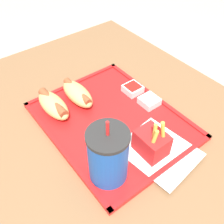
{
  "coord_description": "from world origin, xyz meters",
  "views": [
    {
      "loc": [
        -0.36,
        0.27,
        1.29
      ],
      "look_at": [
        0.04,
        -0.04,
        0.8
      ],
      "focal_mm": 42.0,
      "sensor_mm": 36.0,
      "label": 1
    }
  ],
  "objects_px": {
    "hot_dog_far": "(53,105)",
    "hot_dog_near": "(77,93)",
    "soda_cup": "(108,155)",
    "fries_carton": "(152,143)",
    "sauce_cup_mayo": "(149,101)",
    "sauce_cup_ketchup": "(133,89)"
  },
  "relations": [
    {
      "from": "soda_cup",
      "to": "sauce_cup_mayo",
      "type": "distance_m",
      "value": 0.27
    },
    {
      "from": "soda_cup",
      "to": "hot_dog_near",
      "type": "distance_m",
      "value": 0.27
    },
    {
      "from": "sauce_cup_ketchup",
      "to": "hot_dog_near",
      "type": "bearing_deg",
      "value": 64.89
    },
    {
      "from": "hot_dog_far",
      "to": "soda_cup",
      "type": "bearing_deg",
      "value": 179.52
    },
    {
      "from": "soda_cup",
      "to": "hot_dog_near",
      "type": "relative_size",
      "value": 1.26
    },
    {
      "from": "soda_cup",
      "to": "sauce_cup_mayo",
      "type": "bearing_deg",
      "value": -64.18
    },
    {
      "from": "soda_cup",
      "to": "hot_dog_far",
      "type": "height_order",
      "value": "soda_cup"
    },
    {
      "from": "fries_carton",
      "to": "sauce_cup_mayo",
      "type": "height_order",
      "value": "fries_carton"
    },
    {
      "from": "fries_carton",
      "to": "hot_dog_near",
      "type": "bearing_deg",
      "value": 7.9
    },
    {
      "from": "sauce_cup_mayo",
      "to": "sauce_cup_ketchup",
      "type": "bearing_deg",
      "value": 1.45
    },
    {
      "from": "hot_dog_far",
      "to": "sauce_cup_ketchup",
      "type": "distance_m",
      "value": 0.24
    },
    {
      "from": "sauce_cup_mayo",
      "to": "soda_cup",
      "type": "bearing_deg",
      "value": 115.82
    },
    {
      "from": "hot_dog_far",
      "to": "sauce_cup_mayo",
      "type": "distance_m",
      "value": 0.27
    },
    {
      "from": "soda_cup",
      "to": "hot_dog_far",
      "type": "relative_size",
      "value": 1.26
    },
    {
      "from": "hot_dog_far",
      "to": "fries_carton",
      "type": "height_order",
      "value": "fries_carton"
    },
    {
      "from": "hot_dog_far",
      "to": "fries_carton",
      "type": "relative_size",
      "value": 1.29
    },
    {
      "from": "soda_cup",
      "to": "fries_carton",
      "type": "xyz_separation_m",
      "value": [
        -0.01,
        -0.12,
        -0.04
      ]
    },
    {
      "from": "hot_dog_near",
      "to": "fries_carton",
      "type": "height_order",
      "value": "fries_carton"
    },
    {
      "from": "hot_dog_far",
      "to": "hot_dog_near",
      "type": "xyz_separation_m",
      "value": [
        -0.0,
        -0.08,
        -0.0
      ]
    },
    {
      "from": "sauce_cup_ketchup",
      "to": "soda_cup",
      "type": "bearing_deg",
      "value": 128.43
    },
    {
      "from": "sauce_cup_mayo",
      "to": "sauce_cup_ketchup",
      "type": "distance_m",
      "value": 0.07
    },
    {
      "from": "soda_cup",
      "to": "sauce_cup_ketchup",
      "type": "distance_m",
      "value": 0.3
    }
  ]
}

